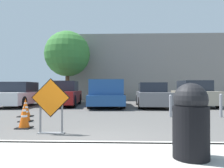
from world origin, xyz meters
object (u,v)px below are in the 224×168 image
(parked_car_nearest, at_px, (19,95))
(pickup_truck, at_px, (107,95))
(traffic_cone_third, at_px, (26,108))
(trash_bin, at_px, (191,120))
(traffic_cone_second, at_px, (26,112))
(parked_car_third, at_px, (152,96))
(traffic_cone_nearest, at_px, (24,116))
(parked_car_second, at_px, (64,94))
(road_closed_sign, at_px, (51,103))
(parked_car_fourth, at_px, (194,94))
(bollard_nearest, at_px, (170,105))

(parked_car_nearest, bearing_deg, pickup_truck, 175.20)
(traffic_cone_third, relative_size, parked_car_nearest, 0.16)
(pickup_truck, bearing_deg, trash_bin, 98.06)
(traffic_cone_second, relative_size, pickup_truck, 0.13)
(pickup_truck, bearing_deg, parked_car_third, -179.33)
(traffic_cone_second, xyz_separation_m, parked_car_nearest, (-3.11, 6.14, 0.37))
(traffic_cone_nearest, height_order, traffic_cone_second, traffic_cone_nearest)
(traffic_cone_second, height_order, trash_bin, trash_bin)
(parked_car_second, bearing_deg, road_closed_sign, 98.54)
(parked_car_fourth, relative_size, bollard_nearest, 5.02)
(parked_car_nearest, bearing_deg, trash_bin, 124.53)
(parked_car_fourth, bearing_deg, road_closed_sign, 51.74)
(road_closed_sign, relative_size, parked_car_second, 0.33)
(trash_bin, distance_m, bollard_nearest, 5.65)
(parked_car_second, xyz_separation_m, trash_bin, (4.67, -10.65, -0.03))
(road_closed_sign, relative_size, parked_car_nearest, 0.31)
(pickup_truck, height_order, parked_car_third, pickup_truck)
(parked_car_third, bearing_deg, traffic_cone_third, 40.70)
(traffic_cone_nearest, xyz_separation_m, traffic_cone_third, (-1.06, 2.49, 0.02))
(traffic_cone_nearest, height_order, traffic_cone_third, traffic_cone_third)
(trash_bin, bearing_deg, parked_car_third, 84.85)
(parked_car_second, height_order, pickup_truck, pickup_truck)
(bollard_nearest, bearing_deg, traffic_cone_second, -165.76)
(parked_car_third, bearing_deg, traffic_cone_nearest, 58.32)
(pickup_truck, height_order, bollard_nearest, pickup_truck)
(road_closed_sign, xyz_separation_m, traffic_cone_second, (-1.50, 1.94, -0.46))
(parked_car_fourth, height_order, bollard_nearest, parked_car_fourth)
(traffic_cone_third, xyz_separation_m, parked_car_fourth, (8.62, 5.32, 0.38))
(parked_car_third, relative_size, bollard_nearest, 5.12)
(traffic_cone_second, height_order, parked_car_fourth, parked_car_fourth)
(trash_bin, bearing_deg, traffic_cone_third, 131.90)
(parked_car_nearest, distance_m, parked_car_fourth, 11.17)
(traffic_cone_nearest, distance_m, parked_car_third, 8.62)
(parked_car_second, distance_m, parked_car_third, 5.60)
(parked_car_third, distance_m, bollard_nearest, 4.60)
(road_closed_sign, bearing_deg, traffic_cone_second, 127.79)
(parked_car_fourth, bearing_deg, pickup_truck, 7.37)
(road_closed_sign, distance_m, traffic_cone_nearest, 1.32)
(traffic_cone_third, height_order, pickup_truck, pickup_truck)
(parked_car_third, xyz_separation_m, parked_car_fourth, (2.79, 0.64, 0.06))
(traffic_cone_second, distance_m, traffic_cone_third, 1.39)
(traffic_cone_third, bearing_deg, traffic_cone_second, -65.96)
(pickup_truck, distance_m, parked_car_third, 2.78)
(traffic_cone_third, bearing_deg, trash_bin, -48.10)
(traffic_cone_second, distance_m, parked_car_nearest, 6.89)
(trash_bin, bearing_deg, pickup_truck, 100.54)
(parked_car_third, relative_size, trash_bin, 4.09)
(traffic_cone_third, distance_m, parked_car_second, 5.19)
(trash_bin, bearing_deg, bollard_nearest, 80.00)
(traffic_cone_third, distance_m, pickup_truck, 5.47)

